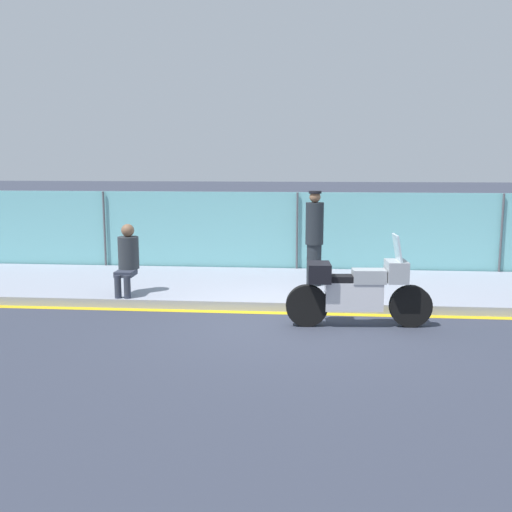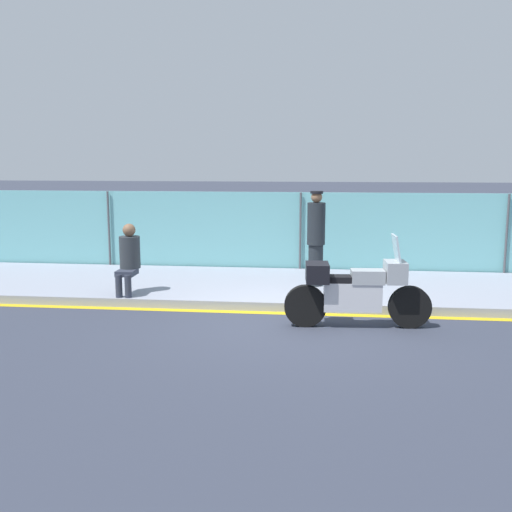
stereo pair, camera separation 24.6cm
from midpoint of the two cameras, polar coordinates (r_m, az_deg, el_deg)
The scene contains 7 objects.
ground_plane at distance 9.78m, azimuth 3.89°, elevation -6.60°, with size 120.00×120.00×0.00m, color #333847.
sidewalk at distance 12.21m, azimuth 4.45°, elevation -3.01°, with size 33.66×3.38×0.16m.
curb_paint_stripe at distance 10.49m, azimuth 4.08°, elevation -5.48°, with size 33.66×0.18×0.01m.
storefront_fence at distance 13.81m, azimuth 4.77°, elevation 2.11°, with size 31.97×0.17×1.91m.
motorcycle at distance 9.67m, azimuth 10.25°, elevation -3.23°, with size 2.34×0.59×1.49m.
officer_standing at distance 11.89m, azimuth 6.33°, elevation 1.79°, with size 0.35×0.35×1.88m.
person_seated_on_curb at distance 11.39m, azimuth -11.42°, elevation 0.06°, with size 0.39×0.68×1.31m.
Camera 2 is at (0.53, -9.38, 2.68)m, focal length 42.00 mm.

